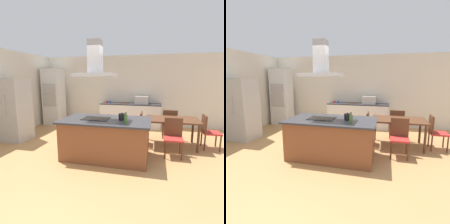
% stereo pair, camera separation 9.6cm
% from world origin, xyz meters
% --- Properties ---
extents(ground, '(16.00, 16.00, 0.00)m').
position_xyz_m(ground, '(0.00, 1.50, 0.00)').
color(ground, tan).
extents(wall_back, '(7.20, 0.10, 2.70)m').
position_xyz_m(wall_back, '(0.00, 3.25, 1.35)').
color(wall_back, beige).
rests_on(wall_back, ground).
extents(wall_left, '(0.10, 8.80, 2.70)m').
position_xyz_m(wall_left, '(-3.45, 1.00, 1.35)').
color(wall_left, beige).
rests_on(wall_left, ground).
extents(kitchen_island, '(2.01, 1.15, 0.90)m').
position_xyz_m(kitchen_island, '(0.00, 0.00, 0.45)').
color(kitchen_island, brown).
rests_on(kitchen_island, ground).
extents(cooktop, '(0.60, 0.44, 0.01)m').
position_xyz_m(cooktop, '(-0.24, 0.00, 0.91)').
color(cooktop, black).
rests_on(cooktop, kitchen_island).
extents(tea_kettle, '(0.20, 0.15, 0.17)m').
position_xyz_m(tea_kettle, '(0.36, 0.01, 0.97)').
color(tea_kettle, black).
rests_on(tea_kettle, kitchen_island).
extents(olive_oil_bottle, '(0.07, 0.07, 0.23)m').
position_xyz_m(olive_oil_bottle, '(0.49, -0.26, 1.00)').
color(olive_oil_bottle, '#47722D').
rests_on(olive_oil_bottle, kitchen_island).
extents(back_counter, '(2.25, 0.62, 0.90)m').
position_xyz_m(back_counter, '(0.16, 2.88, 0.45)').
color(back_counter, silver).
rests_on(back_counter, ground).
extents(countertop_microwave, '(0.50, 0.38, 0.28)m').
position_xyz_m(countertop_microwave, '(0.57, 2.88, 1.04)').
color(countertop_microwave, '#B2AFAA').
rests_on(countertop_microwave, back_counter).
extents(coffee_mug_red, '(0.08, 0.08, 0.09)m').
position_xyz_m(coffee_mug_red, '(-0.74, 2.84, 0.95)').
color(coffee_mug_red, red).
rests_on(coffee_mug_red, back_counter).
extents(coffee_mug_blue, '(0.08, 0.08, 0.09)m').
position_xyz_m(coffee_mug_blue, '(-0.62, 2.85, 0.95)').
color(coffee_mug_blue, '#2D56B2').
rests_on(coffee_mug_blue, back_counter).
extents(cutting_board, '(0.34, 0.24, 0.02)m').
position_xyz_m(cutting_board, '(-0.07, 2.93, 0.91)').
color(cutting_board, '#59331E').
rests_on(cutting_board, back_counter).
extents(wall_oven_stack, '(0.70, 0.66, 2.20)m').
position_xyz_m(wall_oven_stack, '(-2.90, 2.65, 1.10)').
color(wall_oven_stack, silver).
rests_on(wall_oven_stack, ground).
extents(refrigerator, '(0.80, 0.73, 1.82)m').
position_xyz_m(refrigerator, '(-2.98, 0.56, 0.91)').
color(refrigerator, '#B2AFAA').
rests_on(refrigerator, ground).
extents(dining_table, '(1.40, 0.90, 0.75)m').
position_xyz_m(dining_table, '(1.52, 1.13, 0.67)').
color(dining_table, '#59331E').
rests_on(dining_table, ground).
extents(chair_at_right_end, '(0.42, 0.42, 0.89)m').
position_xyz_m(chair_at_right_end, '(2.43, 1.13, 0.51)').
color(chair_at_right_end, red).
rests_on(chair_at_right_end, ground).
extents(chair_facing_back_wall, '(0.42, 0.42, 0.89)m').
position_xyz_m(chair_facing_back_wall, '(1.52, 1.80, 0.51)').
color(chair_facing_back_wall, red).
rests_on(chair_facing_back_wall, ground).
extents(chair_at_left_end, '(0.42, 0.42, 0.89)m').
position_xyz_m(chair_at_left_end, '(0.60, 1.13, 0.51)').
color(chair_at_left_end, red).
rests_on(chair_at_left_end, ground).
extents(chair_facing_island, '(0.42, 0.42, 0.89)m').
position_xyz_m(chair_facing_island, '(1.52, 0.46, 0.51)').
color(chair_facing_island, red).
rests_on(chair_facing_island, ground).
extents(range_hood, '(0.90, 0.55, 0.78)m').
position_xyz_m(range_hood, '(-0.24, 0.00, 2.10)').
color(range_hood, '#ADADB2').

